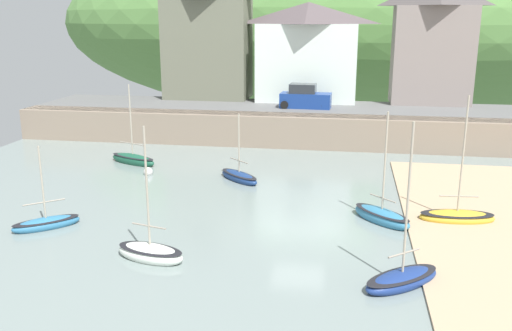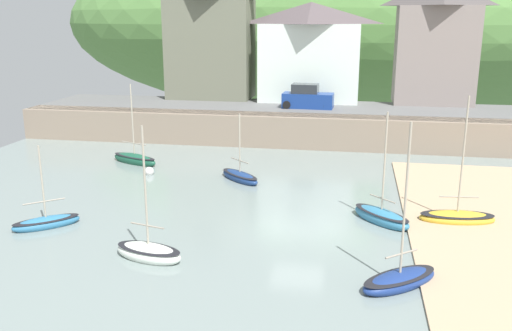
{
  "view_description": "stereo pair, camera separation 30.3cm",
  "coord_description": "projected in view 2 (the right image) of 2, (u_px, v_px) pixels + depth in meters",
  "views": [
    {
      "loc": [
        2.06,
        -24.1,
        9.51
      ],
      "look_at": [
        -2.61,
        3.34,
        2.04
      ],
      "focal_mm": 38.62,
      "sensor_mm": 36.0,
      "label": 1
    },
    {
      "loc": [
        2.36,
        -24.05,
        9.51
      ],
      "look_at": [
        -2.61,
        3.34,
        2.04
      ],
      "focal_mm": 38.62,
      "sensor_mm": 36.0,
      "label": 2
    }
  ],
  "objects": [
    {
      "name": "waterfront_building_right",
      "position": [
        436.0,
        41.0,
        46.17
      ],
      "size": [
        6.8,
        4.54,
        10.36
      ],
      "color": "gray",
      "rests_on": "ground"
    },
    {
      "name": "waterfront_building_left",
      "position": [
        210.0,
        37.0,
        49.5
      ],
      "size": [
        7.78,
        4.83,
        10.69
      ],
      "color": "#6A6D59",
      "rests_on": "ground"
    },
    {
      "name": "sailboat_white_hull",
      "position": [
        381.0,
        216.0,
        26.44
      ],
      "size": [
        3.17,
        3.19,
        5.56
      ],
      "rotation": [
        0.0,
        0.0,
        -0.79
      ],
      "color": "teal",
      "rests_on": "ground"
    },
    {
      "name": "parked_car_near_slipway",
      "position": [
        307.0,
        98.0,
        44.83
      ],
      "size": [
        4.17,
        1.88,
        1.95
      ],
      "rotation": [
        0.0,
        0.0,
        -0.04
      ],
      "color": "navy",
      "rests_on": "ground"
    },
    {
      "name": "sailboat_blue_trim",
      "position": [
        240.0,
        176.0,
        33.26
      ],
      "size": [
        3.11,
        2.97,
        4.25
      ],
      "rotation": [
        0.0,
        0.0,
        -0.74
      ],
      "color": "navy",
      "rests_on": "ground"
    },
    {
      "name": "waterfront_building_centre",
      "position": [
        310.0,
        51.0,
        48.24
      ],
      "size": [
        8.86,
        5.49,
        8.45
      ],
      "color": "white",
      "rests_on": "ground"
    },
    {
      "name": "dinghy_open_wooden",
      "position": [
        46.0,
        222.0,
        25.84
      ],
      "size": [
        2.97,
        2.76,
        4.09
      ],
      "rotation": [
        0.0,
        0.0,
        0.72
      ],
      "color": "teal",
      "rests_on": "ground"
    },
    {
      "name": "fishing_boat_green",
      "position": [
        400.0,
        279.0,
        20.13
      ],
      "size": [
        3.34,
        3.1,
        6.27
      ],
      "rotation": [
        0.0,
        0.0,
        0.71
      ],
      "color": "navy",
      "rests_on": "ground"
    },
    {
      "name": "mooring_buoy",
      "position": [
        149.0,
        172.0,
        34.59
      ],
      "size": [
        0.58,
        0.58,
        0.58
      ],
      "color": "silver",
      "rests_on": "ground"
    },
    {
      "name": "sailboat_tall_mast",
      "position": [
        149.0,
        252.0,
        22.42
      ],
      "size": [
        3.21,
        1.93,
        5.71
      ],
      "rotation": [
        0.0,
        0.0,
        -0.25
      ],
      "color": "white",
      "rests_on": "ground"
    },
    {
      "name": "hillside_backdrop",
      "position": [
        350.0,
        23.0,
        75.7
      ],
      "size": [
        80.0,
        44.0,
        25.23
      ],
      "color": "#5A8C45",
      "rests_on": "ground"
    },
    {
      "name": "sailboat_far_left",
      "position": [
        457.0,
        217.0,
        26.39
      ],
      "size": [
        3.66,
        1.67,
        6.28
      ],
      "rotation": [
        0.0,
        0.0,
        0.09
      ],
      "color": "gold",
      "rests_on": "ground"
    },
    {
      "name": "sailboat_nearest_shore",
      "position": [
        135.0,
        159.0,
        37.2
      ],
      "size": [
        3.83,
        2.39,
        5.53
      ],
      "rotation": [
        0.0,
        0.0,
        -0.41
      ],
      "color": "#1A513A",
      "rests_on": "ground"
    },
    {
      "name": "quay_seawall",
      "position": [
        323.0,
        128.0,
        42.01
      ],
      "size": [
        48.0,
        9.4,
        2.4
      ],
      "color": "gray",
      "rests_on": "ground"
    }
  ]
}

